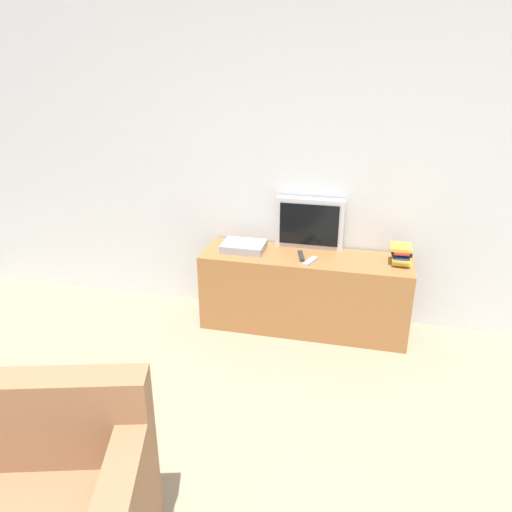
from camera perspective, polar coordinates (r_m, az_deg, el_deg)
name	(u,v)px	position (r m, az deg, el deg)	size (l,w,h in m)	color
wall_back	(281,166)	(4.15, 2.83, 10.23)	(9.00, 0.06, 2.60)	silver
tv_stand	(304,292)	(4.17, 5.55, -4.10)	(1.69, 0.48, 0.65)	#9E6638
television	(310,223)	(4.14, 6.14, 3.74)	(0.56, 0.09, 0.43)	silver
book_stack	(401,254)	(4.01, 16.24, 0.18)	(0.17, 0.23, 0.15)	gold
remote_on_stand	(301,256)	(4.00, 5.18, 0.00)	(0.08, 0.19, 0.02)	#2D2D2D
remote_secondary	(310,261)	(3.90, 6.22, -0.62)	(0.10, 0.18, 0.02)	#B7B7B7
set_top_box	(244,246)	(4.12, -1.41, 1.10)	(0.35, 0.27, 0.06)	#99999E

